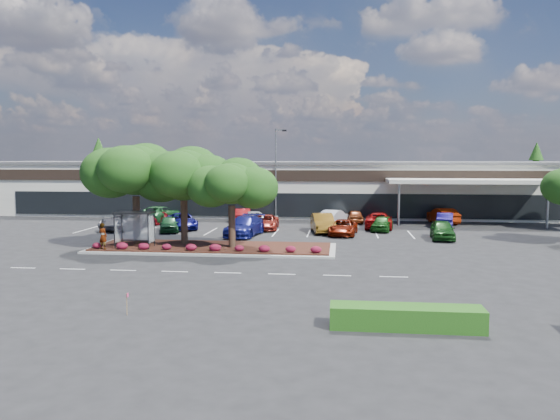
# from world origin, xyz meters

# --- Properties ---
(ground) EXTENTS (160.00, 160.00, 0.00)m
(ground) POSITION_xyz_m (0.00, 0.00, 0.00)
(ground) COLOR black
(ground) RESTS_ON ground
(retail_store) EXTENTS (80.40, 25.20, 6.25)m
(retail_store) POSITION_xyz_m (0.06, 33.91, 3.15)
(retail_store) COLOR silver
(retail_store) RESTS_ON ground
(landscape_island) EXTENTS (18.00, 6.00, 0.26)m
(landscape_island) POSITION_xyz_m (-2.00, 4.00, 0.12)
(landscape_island) COLOR #9B9A96
(landscape_island) RESTS_ON ground
(lane_markings) EXTENTS (33.12, 20.06, 0.01)m
(lane_markings) POSITION_xyz_m (-0.14, 10.42, 0.01)
(lane_markings) COLOR silver
(lane_markings) RESTS_ON ground
(shrub_row) EXTENTS (17.00, 0.80, 0.50)m
(shrub_row) POSITION_xyz_m (-2.00, 1.90, 0.51)
(shrub_row) COLOR maroon
(shrub_row) RESTS_ON landscape_island
(bus_shelter) EXTENTS (2.75, 1.55, 2.59)m
(bus_shelter) POSITION_xyz_m (-7.50, 2.95, 2.31)
(bus_shelter) COLOR black
(bus_shelter) RESTS_ON landscape_island
(island_tree_west) EXTENTS (7.20, 7.20, 7.89)m
(island_tree_west) POSITION_xyz_m (-8.00, 4.50, 4.21)
(island_tree_west) COLOR #1D3E11
(island_tree_west) RESTS_ON landscape_island
(island_tree_mid) EXTENTS (6.60, 6.60, 7.32)m
(island_tree_mid) POSITION_xyz_m (-4.50, 5.20, 3.92)
(island_tree_mid) COLOR #1D3E11
(island_tree_mid) RESTS_ON landscape_island
(island_tree_east) EXTENTS (5.80, 5.80, 6.50)m
(island_tree_east) POSITION_xyz_m (-0.50, 3.70, 3.51)
(island_tree_east) COLOR #1D3E11
(island_tree_east) RESTS_ON landscape_island
(hedge_south_east) EXTENTS (6.00, 1.30, 0.90)m
(hedge_south_east) POSITION_xyz_m (10.00, -13.50, 0.45)
(hedge_south_east) COLOR #1C4511
(hedge_south_east) RESTS_ON ground
(conifer_north_west) EXTENTS (4.40, 4.40, 10.00)m
(conifer_north_west) POSITION_xyz_m (-30.00, 46.00, 5.00)
(conifer_north_west) COLOR #1D3E11
(conifer_north_west) RESTS_ON ground
(conifer_north_east) EXTENTS (3.96, 3.96, 9.00)m
(conifer_north_east) POSITION_xyz_m (34.00, 44.00, 4.50)
(conifer_north_east) COLOR #1D3E11
(conifer_north_east) RESTS_ON ground
(person_waiting) EXTENTS (0.80, 0.66, 1.88)m
(person_waiting) POSITION_xyz_m (-9.42, 1.70, 1.20)
(person_waiting) COLOR #594C47
(person_waiting) RESTS_ON landscape_island
(light_pole) EXTENTS (1.43, 0.58, 9.87)m
(light_pole) POSITION_xyz_m (0.37, 23.80, 4.37)
(light_pole) COLOR #9B9A96
(light_pole) RESTS_ON ground
(survey_stake) EXTENTS (0.07, 0.14, 0.98)m
(survey_stake) POSITION_xyz_m (-1.67, -13.00, 0.63)
(survey_stake) COLOR #96744E
(survey_stake) RESTS_ON ground
(car_0) EXTENTS (3.63, 6.35, 1.67)m
(car_0) POSITION_xyz_m (-12.93, 14.12, 0.83)
(car_0) COLOR #535259
(car_0) RESTS_ON ground
(car_1) EXTENTS (2.89, 4.45, 1.41)m
(car_1) POSITION_xyz_m (-8.29, 13.09, 0.70)
(car_1) COLOR #194925
(car_1) RESTS_ON ground
(car_2) EXTENTS (4.47, 5.92, 1.49)m
(car_2) POSITION_xyz_m (-7.67, 15.10, 0.75)
(car_2) COLOR #0C0D5E
(car_2) RESTS_ON ground
(car_3) EXTENTS (2.60, 5.12, 1.39)m
(car_3) POSITION_xyz_m (0.30, 15.48, 0.69)
(car_3) COLOR maroon
(car_3) RESTS_ON ground
(car_4) EXTENTS (3.15, 6.14, 1.70)m
(car_4) POSITION_xyz_m (-0.91, 11.16, 0.85)
(car_4) COLOR navy
(car_4) RESTS_ON ground
(car_5) EXTENTS (2.60, 5.36, 1.69)m
(car_5) POSITION_xyz_m (5.72, 14.19, 0.85)
(car_5) COLOR brown
(car_5) RESTS_ON ground
(car_6) EXTENTS (2.74, 5.05, 1.34)m
(car_6) POSITION_xyz_m (7.55, 12.56, 0.67)
(car_6) COLOR #6B1605
(car_6) RESTS_ON ground
(car_7) EXTENTS (2.51, 4.38, 1.40)m
(car_7) POSITION_xyz_m (11.13, 15.69, 0.70)
(car_7) COLOR #144713
(car_7) RESTS_ON ground
(car_8) EXTENTS (2.26, 4.75, 1.57)m
(car_8) POSITION_xyz_m (15.73, 11.07, 0.78)
(car_8) COLOR #174716
(car_8) RESTS_ON ground
(car_9) EXTENTS (3.67, 6.46, 1.70)m
(car_9) POSITION_xyz_m (-11.63, 20.18, 0.85)
(car_9) COLOR #1D5528
(car_9) RESTS_ON ground
(car_10) EXTENTS (3.01, 4.37, 1.38)m
(car_10) POSITION_xyz_m (-11.12, 18.60, 0.69)
(car_10) COLOR maroon
(car_10) RESTS_ON ground
(car_11) EXTENTS (2.26, 4.65, 1.47)m
(car_11) POSITION_xyz_m (-2.84, 20.88, 0.73)
(car_11) COLOR maroon
(car_11) RESTS_ON ground
(car_12) EXTENTS (3.85, 5.53, 1.40)m
(car_12) POSITION_xyz_m (-1.39, 18.78, 0.70)
(car_12) COLOR #B7BDC3
(car_12) RESTS_ON ground
(car_13) EXTENTS (3.30, 4.95, 1.54)m
(car_13) POSITION_xyz_m (6.65, 19.69, 0.77)
(car_13) COLOR #AFB3BD
(car_13) RESTS_ON ground
(car_14) EXTENTS (2.90, 5.58, 1.50)m
(car_14) POSITION_xyz_m (10.95, 17.79, 0.75)
(car_14) COLOR #990A0B
(car_14) RESTS_ON ground
(car_15) EXTENTS (1.98, 4.15, 1.37)m
(car_15) POSITION_xyz_m (8.75, 21.85, 0.68)
(car_15) COLOR maroon
(car_15) RESTS_ON ground
(car_16) EXTENTS (2.34, 4.51, 1.42)m
(car_16) POSITION_xyz_m (17.50, 19.59, 0.71)
(car_16) COLOR navy
(car_16) RESTS_ON ground
(car_17) EXTENTS (2.86, 5.18, 1.62)m
(car_17) POSITION_xyz_m (17.70, 22.08, 0.81)
(car_17) COLOR maroon
(car_17) RESTS_ON ground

